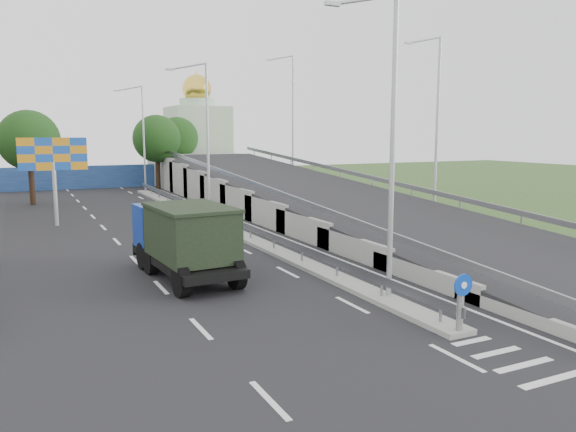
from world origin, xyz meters
TOP-DOWN VIEW (x-y plane):
  - ground at (0.00, 0.00)m, footprint 160.00×160.00m
  - road_surface at (-3.00, 20.00)m, footprint 26.00×90.00m
  - median at (0.00, 24.00)m, footprint 1.00×44.00m
  - overpass_ramp at (7.50, 24.00)m, footprint 10.00×50.00m
  - median_guardrail at (0.00, 24.00)m, footprint 0.09×44.00m
  - sign_bollard at (0.00, 2.17)m, footprint 0.64×0.23m
  - lamp_post_near at (0.11, 6.00)m, footprint 2.74×0.18m
  - lamp_post_mid at (0.11, 26.00)m, footprint 2.74×0.18m
  - lamp_post_far at (0.11, 46.00)m, footprint 2.74×0.18m
  - blue_wall at (-4.00, 52.00)m, footprint 30.00×0.50m
  - church at (10.00, 60.00)m, footprint 7.00×7.00m
  - billboard at (-9.00, 28.00)m, footprint 4.00×0.24m
  - tree_left_mid at (-10.00, 40.00)m, footprint 4.80×4.80m
  - tree_median_far at (2.00, 48.00)m, footprint 4.80×4.80m
  - tree_ramp_far at (6.00, 55.00)m, footprint 4.80×4.80m
  - dump_truck at (-5.23, 12.22)m, footprint 2.99×6.99m

SIDE VIEW (x-z plane):
  - ground at x=0.00m, z-range 0.00..0.00m
  - road_surface at x=-3.00m, z-range -0.02..0.02m
  - median at x=0.00m, z-range 0.00..0.20m
  - median_guardrail at x=0.00m, z-range 0.39..1.10m
  - sign_bollard at x=0.00m, z-range 0.20..1.87m
  - blue_wall at x=-4.00m, z-range 0.00..2.40m
  - dump_truck at x=-5.23m, z-range 0.16..3.17m
  - overpass_ramp at x=7.50m, z-range 0.00..3.50m
  - billboard at x=-9.00m, z-range 1.44..6.94m
  - tree_left_mid at x=-10.00m, z-range 1.38..8.98m
  - tree_median_far at x=2.00m, z-range 1.38..8.98m
  - tree_ramp_far at x=6.00m, z-range 1.38..8.98m
  - church at x=10.00m, z-range -1.59..12.21m
  - lamp_post_near at x=0.11m, z-range 0.77..10.85m
  - lamp_post_mid at x=0.11m, z-range 0.77..10.85m
  - lamp_post_far at x=0.11m, z-range 0.77..10.85m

